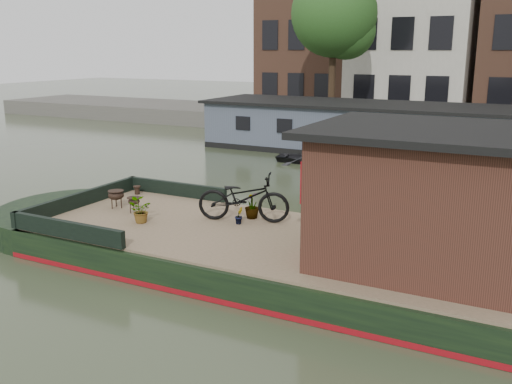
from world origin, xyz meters
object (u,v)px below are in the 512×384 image
at_px(bicycle, 244,198).
at_px(brazier_rear, 134,205).
at_px(cabin, 427,196).
at_px(brazier_front, 116,199).
at_px(dinghy, 312,155).

height_order(bicycle, brazier_rear, bicycle).
xyz_separation_m(cabin, brazier_front, (-7.25, 0.28, -1.01)).
bearing_deg(brazier_front, bicycle, 8.16).
distance_m(bicycle, brazier_rear, 2.68).
distance_m(brazier_rear, dinghy, 10.61).
bearing_deg(cabin, bicycle, 169.65).
bearing_deg(bicycle, dinghy, -4.23).
xyz_separation_m(cabin, dinghy, (-6.41, 10.76, -1.58)).
bearing_deg(dinghy, bicycle, -175.01).
bearing_deg(brazier_front, cabin, -2.18).
xyz_separation_m(brazier_front, dinghy, (0.83, 10.49, -0.57)).
distance_m(brazier_front, brazier_rear, 0.63).
bearing_deg(brazier_rear, cabin, -1.45).
xyz_separation_m(bicycle, brazier_front, (-3.21, -0.46, -0.32)).
relative_size(cabin, brazier_rear, 10.97).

